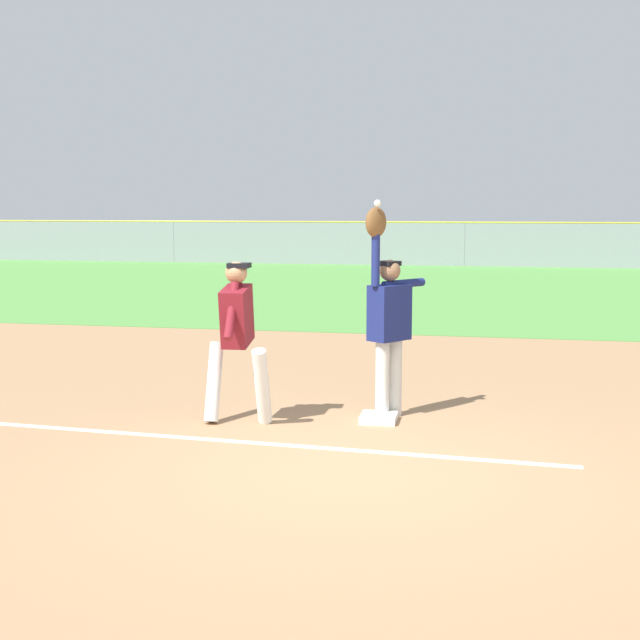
{
  "coord_description": "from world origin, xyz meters",
  "views": [
    {
      "loc": [
        1.21,
        -7.19,
        2.28
      ],
      "look_at": [
        -0.66,
        1.98,
        1.05
      ],
      "focal_mm": 48.42,
      "sensor_mm": 36.0,
      "label": 1
    }
  ],
  "objects_px": {
    "baseball": "(377,203)",
    "parked_car_red": "(421,246)",
    "parked_car_white": "(298,244)",
    "parked_car_black": "(559,247)",
    "first_base": "(379,418)",
    "fielder": "(388,315)",
    "runner": "(237,331)"
  },
  "relations": [
    {
      "from": "fielder",
      "to": "baseball",
      "type": "height_order",
      "value": "baseball"
    },
    {
      "from": "fielder",
      "to": "parked_car_red",
      "type": "height_order",
      "value": "fielder"
    },
    {
      "from": "first_base",
      "to": "parked_car_black",
      "type": "bearing_deg",
      "value": 82.32
    },
    {
      "from": "fielder",
      "to": "baseball",
      "type": "relative_size",
      "value": 30.81
    },
    {
      "from": "fielder",
      "to": "parked_car_black",
      "type": "xyz_separation_m",
      "value": [
        3.57,
        26.72,
        -0.45
      ]
    },
    {
      "from": "parked_car_red",
      "to": "baseball",
      "type": "bearing_deg",
      "value": -82.1
    },
    {
      "from": "parked_car_red",
      "to": "parked_car_black",
      "type": "xyz_separation_m",
      "value": [
        5.51,
        0.02,
        0.0
      ]
    },
    {
      "from": "parked_car_white",
      "to": "parked_car_black",
      "type": "relative_size",
      "value": 0.99
    },
    {
      "from": "baseball",
      "to": "parked_car_white",
      "type": "distance_m",
      "value": 28.13
    },
    {
      "from": "first_base",
      "to": "parked_car_red",
      "type": "distance_m",
      "value": 26.99
    },
    {
      "from": "fielder",
      "to": "parked_car_black",
      "type": "distance_m",
      "value": 26.96
    },
    {
      "from": "baseball",
      "to": "parked_car_red",
      "type": "xyz_separation_m",
      "value": [
        -1.85,
        26.95,
        -1.64
      ]
    },
    {
      "from": "fielder",
      "to": "parked_car_black",
      "type": "relative_size",
      "value": 0.5
    },
    {
      "from": "first_base",
      "to": "baseball",
      "type": "height_order",
      "value": "baseball"
    },
    {
      "from": "runner",
      "to": "parked_car_black",
      "type": "relative_size",
      "value": 0.38
    },
    {
      "from": "parked_car_white",
      "to": "parked_car_red",
      "type": "relative_size",
      "value": 1.0
    },
    {
      "from": "runner",
      "to": "parked_car_white",
      "type": "bearing_deg",
      "value": 98.63
    },
    {
      "from": "first_base",
      "to": "parked_car_white",
      "type": "distance_m",
      "value": 28.07
    },
    {
      "from": "runner",
      "to": "parked_car_white",
      "type": "distance_m",
      "value": 28.1
    },
    {
      "from": "runner",
      "to": "parked_car_black",
      "type": "distance_m",
      "value": 27.79
    },
    {
      "from": "baseball",
      "to": "parked_car_red",
      "type": "distance_m",
      "value": 27.06
    },
    {
      "from": "fielder",
      "to": "parked_car_red",
      "type": "xyz_separation_m",
      "value": [
        -1.94,
        26.7,
        -0.45
      ]
    },
    {
      "from": "baseball",
      "to": "parked_car_red",
      "type": "height_order",
      "value": "baseball"
    },
    {
      "from": "baseball",
      "to": "parked_car_red",
      "type": "relative_size",
      "value": 0.02
    },
    {
      "from": "runner",
      "to": "parked_car_red",
      "type": "bearing_deg",
      "value": 87.83
    },
    {
      "from": "first_base",
      "to": "parked_car_black",
      "type": "relative_size",
      "value": 0.08
    },
    {
      "from": "first_base",
      "to": "runner",
      "type": "distance_m",
      "value": 1.78
    },
    {
      "from": "parked_car_black",
      "to": "first_base",
      "type": "bearing_deg",
      "value": -102.9
    },
    {
      "from": "parked_car_red",
      "to": "parked_car_black",
      "type": "bearing_deg",
      "value": 4.2
    },
    {
      "from": "parked_car_white",
      "to": "parked_car_black",
      "type": "distance_m",
      "value": 10.79
    },
    {
      "from": "fielder",
      "to": "parked_car_white",
      "type": "height_order",
      "value": "fielder"
    },
    {
      "from": "fielder",
      "to": "baseball",
      "type": "bearing_deg",
      "value": 105.77
    }
  ]
}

